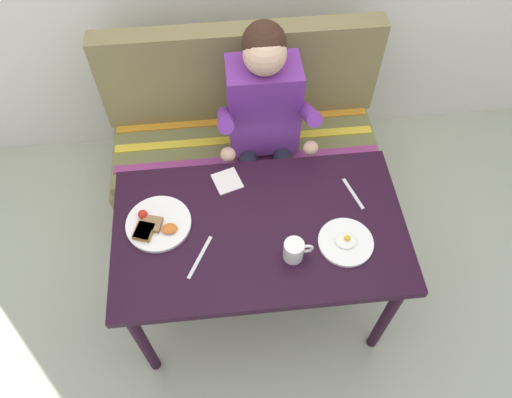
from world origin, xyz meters
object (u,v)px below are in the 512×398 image
(plate_eggs, at_px, (346,242))
(knife, at_px, (200,257))
(table, at_px, (260,238))
(plate_breakfast, at_px, (156,225))
(coffee_mug, at_px, (294,250))
(napkin, at_px, (227,181))
(couch, at_px, (245,149))
(person, at_px, (265,119))
(fork, at_px, (353,194))

(plate_eggs, bearing_deg, knife, -179.51)
(plate_eggs, bearing_deg, table, 162.29)
(plate_breakfast, xyz_separation_m, knife, (0.17, -0.16, -0.01))
(coffee_mug, relative_size, knife, 0.59)
(table, relative_size, napkin, 10.17)
(couch, height_order, plate_eggs, couch)
(couch, distance_m, plate_eggs, 1.02)
(person, bearing_deg, table, -98.51)
(table, distance_m, plate_breakfast, 0.43)
(knife, bearing_deg, napkin, 98.24)
(table, xyz_separation_m, fork, (0.42, 0.13, 0.08))
(fork, relative_size, knife, 0.85)
(coffee_mug, xyz_separation_m, knife, (-0.37, 0.03, -0.05))
(plate_breakfast, xyz_separation_m, fork, (0.84, 0.08, -0.01))
(plate_eggs, bearing_deg, plate_breakfast, 168.23)
(table, xyz_separation_m, person, (0.09, 0.59, 0.09))
(person, distance_m, plate_breakfast, 0.74)
(couch, distance_m, fork, 0.86)
(couch, bearing_deg, plate_eggs, -69.05)
(person, relative_size, plate_eggs, 5.47)
(napkin, bearing_deg, plate_breakfast, -146.88)
(plate_breakfast, bearing_deg, coffee_mug, -19.83)
(table, bearing_deg, couch, 90.00)
(coffee_mug, distance_m, knife, 0.37)
(person, relative_size, knife, 6.06)
(table, distance_m, plate_eggs, 0.36)
(coffee_mug, relative_size, napkin, 1.00)
(person, relative_size, plate_breakfast, 4.53)
(plate_eggs, bearing_deg, couch, 110.95)
(plate_breakfast, distance_m, plate_eggs, 0.77)
(napkin, height_order, fork, napkin)
(knife, bearing_deg, couch, 102.60)
(plate_eggs, relative_size, napkin, 1.88)
(couch, height_order, plate_breakfast, couch)
(plate_breakfast, relative_size, fork, 1.57)
(plate_eggs, xyz_separation_m, coffee_mug, (-0.22, -0.04, 0.04))
(table, xyz_separation_m, plate_eggs, (0.33, -0.11, 0.09))
(plate_breakfast, height_order, coffee_mug, coffee_mug)
(fork, bearing_deg, table, 179.58)
(person, bearing_deg, napkin, -120.90)
(napkin, relative_size, fork, 0.69)
(person, xyz_separation_m, coffee_mug, (0.03, -0.73, 0.04))
(fork, bearing_deg, plate_breakfast, 167.87)
(table, height_order, fork, fork)
(person, bearing_deg, knife, -115.64)
(couch, relative_size, person, 1.19)
(napkin, height_order, knife, napkin)
(table, xyz_separation_m, napkin, (-0.12, 0.25, 0.09))
(knife, bearing_deg, coffee_mug, 23.43)
(plate_breakfast, bearing_deg, plate_eggs, -11.77)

